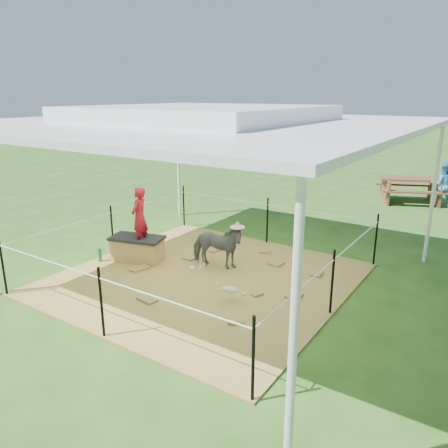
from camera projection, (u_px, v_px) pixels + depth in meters
The scene contains 13 objects.
ground at pixel (205, 279), 7.54m from camera, with size 90.00×90.00×0.00m, color #2D5919.
hay_patch at pixel (205, 279), 7.54m from camera, with size 4.60×4.60×0.03m, color brown.
canopy_tent at pixel (203, 120), 6.77m from camera, with size 6.30×6.30×2.90m.
rope_fence at pixel (204, 244), 7.36m from camera, with size 4.54×4.54×1.00m.
straw_bale at pixel (138, 250), 8.28m from camera, with size 0.93×0.46×0.41m, color #B78542.
dark_cloth at pixel (137, 238), 8.22m from camera, with size 0.99×0.51×0.05m, color black.
woman at pixel (139, 212), 8.01m from camera, with size 0.41×0.27×1.11m, color #B31123.
green_bottle at pixel (100, 255), 8.24m from camera, with size 0.07×0.07×0.26m, color #197234.
pony at pixel (217, 246), 7.84m from camera, with size 0.45×0.98×0.83m, color #49494E.
pink_hat at pixel (217, 221), 7.70m from camera, with size 0.26×0.26×0.12m, color pink.
foal at pixel (230, 288), 6.61m from camera, with size 0.81×0.45×0.45m, color beige, non-canonical shape.
picnic_table_near at pixel (410, 190), 12.76m from camera, with size 1.76×1.27×0.73m, color #54301D.
distant_person at pixel (443, 185), 12.17m from camera, with size 0.62×0.48×1.28m, color #3893D4.
Camera 1 is at (4.12, -5.60, 3.09)m, focal length 35.00 mm.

